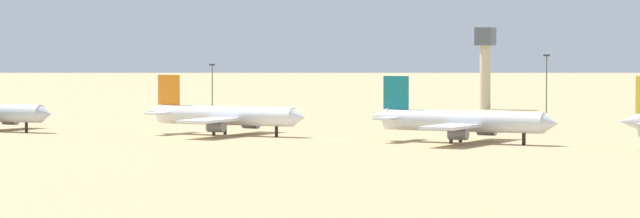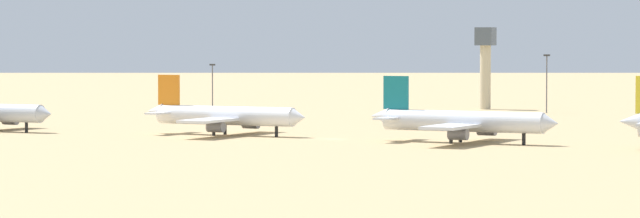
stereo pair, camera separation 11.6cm
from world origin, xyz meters
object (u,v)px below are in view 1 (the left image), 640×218
object	(u,v)px
parked_jet_teal_3	(461,121)
control_tower	(485,60)
light_pole_mid	(212,82)
parked_jet_orange_2	(224,116)
light_pole_west	(547,79)

from	to	relation	value
parked_jet_teal_3	control_tower	xyz separation A→B (m)	(-41.57, 146.81, 10.39)
parked_jet_teal_3	light_pole_mid	distance (m)	175.43
parked_jet_teal_3	light_pole_mid	xyz separation A→B (m)	(-121.94, 126.07, 3.55)
parked_jet_orange_2	light_pole_west	size ratio (longest dim) A/B	2.34
parked_jet_teal_3	light_pole_west	world-z (taller)	light_pole_west
control_tower	light_pole_west	world-z (taller)	control_tower
parked_jet_orange_2	light_pole_west	bearing A→B (deg)	76.82
parked_jet_orange_2	parked_jet_teal_3	world-z (taller)	parked_jet_teal_3
parked_jet_orange_2	light_pole_mid	bearing A→B (deg)	121.24
parked_jet_orange_2	control_tower	distance (m)	144.46
parked_jet_teal_3	light_pole_mid	bearing A→B (deg)	137.18
control_tower	light_pole_west	distance (m)	28.37
parked_jet_teal_3	light_pole_west	size ratio (longest dim) A/B	2.39
light_pole_mid	parked_jet_orange_2	bearing A→B (deg)	-60.98
parked_jet_orange_2	light_pole_west	distance (m)	132.58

